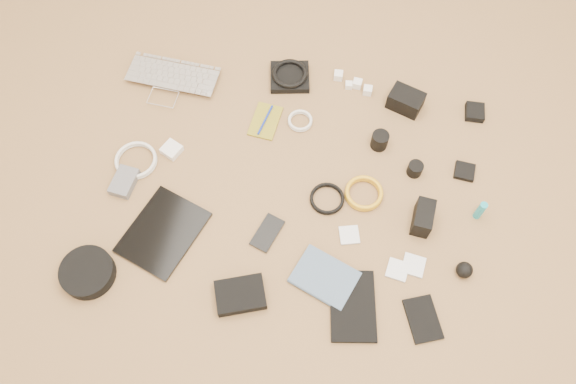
% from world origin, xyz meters
% --- Properties ---
extents(laptop, '(0.36, 0.25, 0.03)m').
position_xyz_m(laptop, '(-0.56, 0.32, 0.01)').
color(laptop, silver).
rests_on(laptop, ground).
extents(headphone_pouch, '(0.18, 0.17, 0.03)m').
position_xyz_m(headphone_pouch, '(-0.11, 0.47, 0.01)').
color(headphone_pouch, black).
rests_on(headphone_pouch, ground).
extents(headphones, '(0.17, 0.17, 0.02)m').
position_xyz_m(headphones, '(-0.11, 0.47, 0.04)').
color(headphones, black).
rests_on(headphones, headphone_pouch).
extents(charger_a, '(0.04, 0.04, 0.03)m').
position_xyz_m(charger_a, '(0.08, 0.51, 0.02)').
color(charger_a, white).
rests_on(charger_a, ground).
extents(charger_b, '(0.04, 0.04, 0.03)m').
position_xyz_m(charger_b, '(0.16, 0.49, 0.02)').
color(charger_b, white).
rests_on(charger_b, ground).
extents(charger_c, '(0.03, 0.03, 0.03)m').
position_xyz_m(charger_c, '(0.20, 0.47, 0.02)').
color(charger_c, white).
rests_on(charger_c, ground).
extents(charger_d, '(0.03, 0.03, 0.02)m').
position_xyz_m(charger_d, '(0.13, 0.48, 0.01)').
color(charger_d, white).
rests_on(charger_d, ground).
extents(dslr_camera, '(0.14, 0.12, 0.07)m').
position_xyz_m(dslr_camera, '(0.35, 0.43, 0.04)').
color(dslr_camera, black).
rests_on(dslr_camera, ground).
extents(lens_pouch, '(0.07, 0.08, 0.03)m').
position_xyz_m(lens_pouch, '(0.61, 0.45, 0.01)').
color(lens_pouch, black).
rests_on(lens_pouch, ground).
extents(notebook_olive, '(0.11, 0.16, 0.01)m').
position_xyz_m(notebook_olive, '(-0.15, 0.25, 0.00)').
color(notebook_olive, olive).
rests_on(notebook_olive, ground).
extents(pen_blue, '(0.03, 0.14, 0.01)m').
position_xyz_m(pen_blue, '(-0.15, 0.25, 0.01)').
color(pen_blue, '#13289C').
rests_on(pen_blue, notebook_olive).
extents(cable_white_a, '(0.10, 0.10, 0.01)m').
position_xyz_m(cable_white_a, '(-0.03, 0.28, 0.01)').
color(cable_white_a, silver).
rests_on(cable_white_a, ground).
extents(lens_a, '(0.08, 0.08, 0.07)m').
position_xyz_m(lens_a, '(0.28, 0.24, 0.03)').
color(lens_a, black).
rests_on(lens_a, ground).
extents(lens_b, '(0.06, 0.06, 0.05)m').
position_xyz_m(lens_b, '(0.42, 0.15, 0.02)').
color(lens_b, black).
rests_on(lens_b, ground).
extents(card_reader, '(0.07, 0.07, 0.02)m').
position_xyz_m(card_reader, '(0.60, 0.19, 0.01)').
color(card_reader, black).
rests_on(card_reader, ground).
extents(power_brick, '(0.08, 0.08, 0.03)m').
position_xyz_m(power_brick, '(-0.46, 0.05, 0.01)').
color(power_brick, white).
rests_on(power_brick, ground).
extents(cable_white_b, '(0.18, 0.18, 0.01)m').
position_xyz_m(cable_white_b, '(-0.57, -0.02, 0.01)').
color(cable_white_b, silver).
rests_on(cable_white_b, ground).
extents(cable_black, '(0.15, 0.15, 0.01)m').
position_xyz_m(cable_black, '(0.13, -0.02, 0.01)').
color(cable_black, black).
rests_on(cable_black, ground).
extents(cable_yellow, '(0.15, 0.15, 0.02)m').
position_xyz_m(cable_yellow, '(0.26, 0.02, 0.01)').
color(cable_yellow, gold).
rests_on(cable_yellow, ground).
extents(flash, '(0.07, 0.12, 0.08)m').
position_xyz_m(flash, '(0.46, -0.04, 0.04)').
color(flash, black).
rests_on(flash, ground).
extents(lens_cleaner, '(0.03, 0.03, 0.09)m').
position_xyz_m(lens_cleaner, '(0.65, 0.03, 0.04)').
color(lens_cleaner, teal).
rests_on(lens_cleaner, ground).
extents(battery_charger, '(0.08, 0.12, 0.03)m').
position_xyz_m(battery_charger, '(-0.58, -0.11, 0.02)').
color(battery_charger, '#5C5C61').
rests_on(battery_charger, ground).
extents(tablet, '(0.29, 0.33, 0.01)m').
position_xyz_m(tablet, '(-0.39, -0.26, 0.01)').
color(tablet, black).
rests_on(tablet, ground).
extents(phone, '(0.10, 0.14, 0.01)m').
position_xyz_m(phone, '(-0.04, -0.19, 0.01)').
color(phone, black).
rests_on(phone, ground).
extents(filter_case_left, '(0.08, 0.08, 0.01)m').
position_xyz_m(filter_case_left, '(0.23, -0.14, 0.00)').
color(filter_case_left, silver).
rests_on(filter_case_left, ground).
extents(filter_case_mid, '(0.08, 0.08, 0.01)m').
position_xyz_m(filter_case_mid, '(0.41, -0.23, 0.00)').
color(filter_case_mid, silver).
rests_on(filter_case_mid, ground).
extents(filter_case_right, '(0.08, 0.08, 0.01)m').
position_xyz_m(filter_case_right, '(0.46, -0.20, 0.00)').
color(filter_case_right, silver).
rests_on(filter_case_right, ground).
extents(air_blower, '(0.07, 0.07, 0.05)m').
position_xyz_m(air_blower, '(0.62, -0.19, 0.03)').
color(air_blower, black).
rests_on(air_blower, ground).
extents(headphone_case, '(0.18, 0.18, 0.05)m').
position_xyz_m(headphone_case, '(-0.58, -0.46, 0.02)').
color(headphone_case, black).
rests_on(headphone_case, ground).
extents(drive_case, '(0.19, 0.16, 0.04)m').
position_xyz_m(drive_case, '(-0.08, -0.42, 0.02)').
color(drive_case, black).
rests_on(drive_case, ground).
extents(paperback, '(0.24, 0.20, 0.02)m').
position_xyz_m(paperback, '(0.15, -0.38, 0.01)').
color(paperback, '#485E7A').
rests_on(paperback, ground).
extents(notebook_black_a, '(0.19, 0.26, 0.02)m').
position_xyz_m(notebook_black_a, '(0.28, -0.38, 0.01)').
color(notebook_black_a, black).
rests_on(notebook_black_a, ground).
extents(notebook_black_b, '(0.14, 0.17, 0.01)m').
position_xyz_m(notebook_black_b, '(0.51, -0.37, 0.01)').
color(notebook_black_b, black).
rests_on(notebook_black_b, ground).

